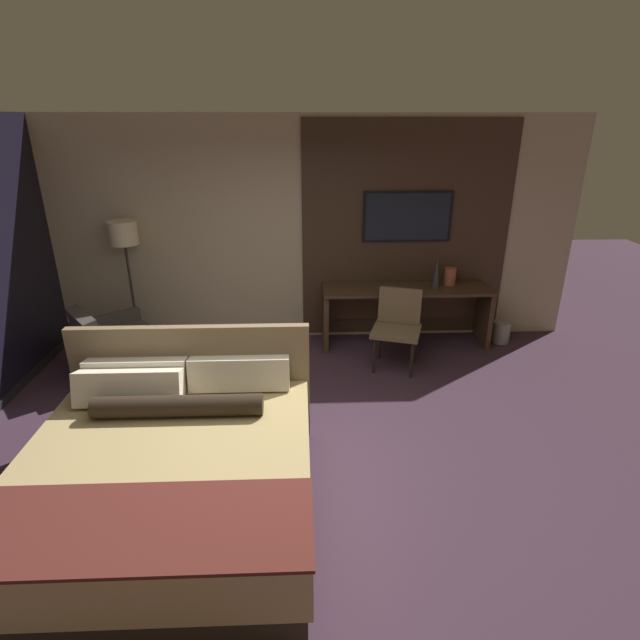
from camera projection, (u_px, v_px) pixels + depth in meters
ground_plane at (293, 453)px, 4.39m from camera, size 16.00×16.00×0.00m
wall_back_tv_panel at (310, 232)px, 6.27m from camera, size 7.20×0.09×2.80m
bed at (170, 472)px, 3.64m from camera, size 2.07×2.11×1.10m
desk at (405, 304)px, 6.37m from camera, size 2.11×0.55×0.76m
tv at (407, 217)px, 6.17m from camera, size 1.10×0.04×0.62m
desk_chair at (398, 321)px, 5.79m from camera, size 0.67×0.66×0.91m
armchair_by_window at (118, 349)px, 5.71m from camera, size 1.15×1.16×0.81m
floor_lamp at (125, 243)px, 5.98m from camera, size 0.34×0.34×1.61m
vase_tall at (437, 272)px, 6.18m from camera, size 0.09×0.09×0.41m
vase_short at (450, 276)px, 6.34m from camera, size 0.15×0.15×0.22m
book at (393, 288)px, 6.21m from camera, size 0.23×0.17×0.03m
waste_bin at (501, 332)px, 6.52m from camera, size 0.22×0.22×0.28m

